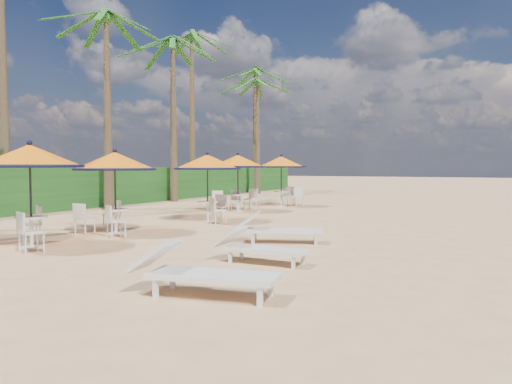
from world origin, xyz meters
TOP-DOWN VIEW (x-y plane):
  - ground at (0.00, 0.00)m, footprint 160.00×160.00m
  - scrub_hedge at (-13.50, 11.00)m, footprint 3.00×40.00m
  - station_0 at (-5.29, 0.33)m, footprint 2.38×2.38m
  - station_1 at (-5.28, 3.01)m, footprint 2.27×2.27m
  - station_2 at (-4.53, 6.75)m, footprint 2.27×2.30m
  - station_3 at (-5.50, 10.49)m, footprint 2.34×2.43m
  - station_4 at (-4.91, 13.84)m, footprint 2.33×2.34m
  - lounger_near at (0.49, -1.51)m, footprint 2.29×1.07m
  - lounger_mid at (0.13, 1.08)m, footprint 1.89×0.60m
  - lounger_far at (-0.61, 3.57)m, footprint 2.24×1.42m
  - palm_3 at (-10.97, 8.86)m, footprint 5.00×5.00m
  - palm_4 at (-11.39, 14.17)m, footprint 5.00×5.00m
  - palm_5 at (-13.39, 18.90)m, footprint 5.00×5.00m
  - palm_6 at (-10.85, 23.00)m, footprint 5.00×5.00m
  - palm_7 at (-12.54, 26.00)m, footprint 5.00×5.00m

SIDE VIEW (x-z plane):
  - ground at x=0.00m, z-range 0.00..0.00m
  - lounger_mid at x=0.13m, z-range -0.02..0.65m
  - lounger_far at x=-0.61m, z-range -0.02..0.74m
  - lounger_near at x=0.49m, z-range -0.03..0.76m
  - scrub_hedge at x=-13.50m, z-range 0.00..1.80m
  - station_1 at x=-5.28m, z-range 0.55..2.92m
  - station_4 at x=-4.91m, z-range 0.56..2.99m
  - station_3 at x=-5.50m, z-range 0.56..3.01m
  - station_2 at x=-4.53m, z-range 0.62..2.99m
  - station_0 at x=-5.29m, z-range 0.65..3.13m
  - palm_6 at x=-10.85m, z-range 3.21..11.07m
  - palm_3 at x=-10.97m, z-range 3.49..11.98m
  - palm_4 at x=-11.39m, z-range 3.51..12.05m
  - palm_7 at x=-12.54m, z-range 3.80..12.99m
  - palm_5 at x=-13.39m, z-range 4.25..14.46m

